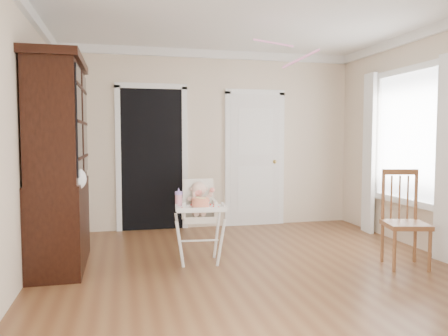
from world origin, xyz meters
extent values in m
plane|color=brown|center=(0.00, 0.00, 0.00)|extent=(5.00, 5.00, 0.00)
plane|color=white|center=(0.00, 0.00, 2.70)|extent=(5.00, 5.00, 0.00)
plane|color=beige|center=(0.00, 2.50, 1.35)|extent=(4.50, 0.00, 4.50)
plane|color=beige|center=(-2.25, 0.00, 1.35)|extent=(0.00, 5.00, 5.00)
cube|color=black|center=(-0.90, 2.48, 1.05)|extent=(0.90, 0.03, 2.10)
cube|color=white|center=(-1.39, 2.48, 1.05)|extent=(0.08, 0.05, 2.18)
cube|color=white|center=(-0.41, 2.48, 1.05)|extent=(0.08, 0.05, 2.18)
cube|color=white|center=(-0.90, 2.48, 2.14)|extent=(1.06, 0.05, 0.08)
cube|color=white|center=(0.70, 2.48, 1.02)|extent=(0.80, 0.05, 2.05)
cube|color=white|center=(0.26, 2.48, 1.02)|extent=(0.08, 0.05, 2.13)
cube|color=white|center=(1.14, 2.48, 1.02)|extent=(0.08, 0.05, 2.13)
sphere|color=gold|center=(1.02, 2.44, 1.00)|extent=(0.06, 0.06, 0.06)
cube|color=white|center=(2.23, 0.80, 1.40)|extent=(0.02, 1.20, 1.60)
cube|color=white|center=(2.21, 0.80, 2.24)|extent=(0.06, 1.36, 0.08)
cube|color=white|center=(2.15, 0.02, 1.15)|extent=(0.08, 0.28, 2.30)
cube|color=white|center=(2.15, 1.58, 1.15)|extent=(0.08, 0.28, 2.30)
cylinder|color=white|center=(-0.76, 0.43, 0.25)|extent=(0.12, 0.10, 0.54)
cylinder|color=white|center=(-0.32, 0.39, 0.25)|extent=(0.10, 0.12, 0.54)
cylinder|color=white|center=(-0.71, 0.83, 0.25)|extent=(0.10, 0.12, 0.54)
cylinder|color=white|center=(-0.28, 0.79, 0.25)|extent=(0.12, 0.10, 0.54)
cylinder|color=white|center=(-0.52, 0.56, 0.25)|extent=(0.42, 0.06, 0.02)
cube|color=silver|center=(-0.52, 0.61, 0.50)|extent=(0.38, 0.36, 0.07)
cube|color=silver|center=(-0.69, 0.63, 0.61)|extent=(0.07, 0.31, 0.16)
cube|color=silver|center=(-0.35, 0.59, 0.61)|extent=(0.07, 0.31, 0.16)
cube|color=silver|center=(-0.50, 0.76, 0.71)|extent=(0.35, 0.09, 0.40)
cube|color=white|center=(-0.54, 0.39, 0.64)|extent=(0.54, 0.41, 0.03)
cube|color=white|center=(-0.56, 0.22, 0.66)|extent=(0.51, 0.08, 0.04)
ellipsoid|color=beige|center=(-0.52, 0.64, 0.63)|extent=(0.20, 0.17, 0.23)
sphere|color=beige|center=(-0.52, 0.64, 0.81)|extent=(0.18, 0.18, 0.16)
sphere|color=red|center=(-0.52, 0.58, 0.68)|extent=(0.12, 0.12, 0.12)
sphere|color=red|center=(-0.55, 0.56, 0.78)|extent=(0.06, 0.06, 0.06)
sphere|color=red|center=(-0.38, 0.55, 0.81)|extent=(0.05, 0.05, 0.05)
cylinder|color=silver|center=(-0.55, 0.35, 0.65)|extent=(0.23, 0.23, 0.01)
cylinder|color=red|center=(-0.55, 0.35, 0.71)|extent=(0.18, 0.18, 0.10)
cylinder|color=#F2E08C|center=(-0.53, 0.33, 0.75)|extent=(0.08, 0.08, 0.02)
cylinder|color=#CA7B90|center=(-0.75, 0.54, 0.71)|extent=(0.08, 0.08, 0.12)
cylinder|color=#9071C6|center=(-0.75, 0.54, 0.79)|extent=(0.08, 0.08, 0.03)
cone|color=#9071C6|center=(-0.75, 0.54, 0.83)|extent=(0.03, 0.03, 0.04)
cube|color=black|center=(-1.99, 0.78, 0.46)|extent=(0.51, 1.23, 0.92)
cube|color=black|center=(-1.99, 0.78, 1.54)|extent=(0.47, 1.23, 1.23)
cube|color=black|center=(-1.74, 0.47, 1.54)|extent=(0.02, 0.53, 1.08)
cube|color=black|center=(-1.74, 1.09, 1.54)|extent=(0.02, 0.53, 1.08)
cube|color=black|center=(-1.99, 0.78, 2.17)|extent=(0.55, 1.31, 0.08)
ellipsoid|color=white|center=(-1.79, 0.42, 0.97)|extent=(0.20, 0.16, 0.23)
cube|color=brown|center=(1.60, -0.06, 0.45)|extent=(0.51, 0.51, 0.05)
cylinder|color=brown|center=(1.38, -0.19, 0.23)|extent=(0.04, 0.04, 0.45)
cylinder|color=brown|center=(1.73, -0.28, 0.23)|extent=(0.04, 0.04, 0.45)
cylinder|color=brown|center=(1.47, 0.16, 0.23)|extent=(0.04, 0.04, 0.45)
cylinder|color=brown|center=(1.82, 0.07, 0.23)|extent=(0.04, 0.04, 0.45)
cylinder|color=brown|center=(1.47, 0.17, 0.74)|extent=(0.04, 0.04, 0.58)
cylinder|color=brown|center=(1.82, 0.08, 0.74)|extent=(0.04, 0.04, 0.58)
cube|color=brown|center=(1.64, 0.13, 1.00)|extent=(0.38, 0.13, 0.06)
camera|label=1|loc=(-1.34, -4.08, 1.38)|focal=35.00mm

